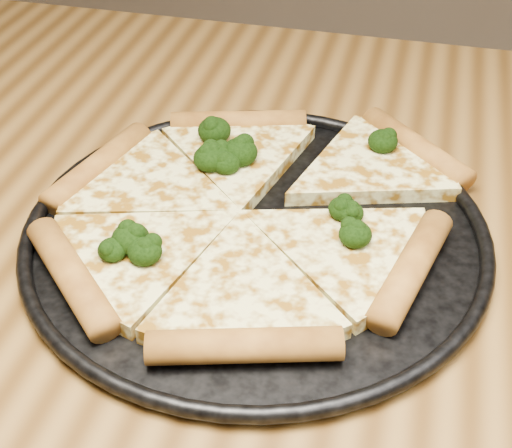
# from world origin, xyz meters

# --- Properties ---
(dining_table) EXTENTS (1.20, 0.90, 0.75)m
(dining_table) POSITION_xyz_m (0.00, 0.00, 0.66)
(dining_table) COLOR brown
(dining_table) RESTS_ON ground
(pizza_pan) EXTENTS (0.40, 0.40, 0.02)m
(pizza_pan) POSITION_xyz_m (-0.11, 0.01, 0.76)
(pizza_pan) COLOR black
(pizza_pan) RESTS_ON dining_table
(pizza) EXTENTS (0.38, 0.38, 0.03)m
(pizza) POSITION_xyz_m (-0.12, 0.03, 0.77)
(pizza) COLOR #F3EB94
(pizza) RESTS_ON pizza_pan
(broccoli_florets) EXTENTS (0.21, 0.24, 0.03)m
(broccoli_florets) POSITION_xyz_m (-0.13, 0.05, 0.78)
(broccoli_florets) COLOR black
(broccoli_florets) RESTS_ON pizza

